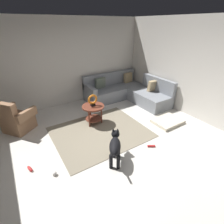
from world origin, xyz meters
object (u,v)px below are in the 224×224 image
object	(u,v)px
dog_toy_rope	(151,146)
dog_toy_bone	(30,169)
torus_sculpture	(93,100)
sectional_couch	(127,92)
side_table	(93,110)
armchair	(16,120)
dog_toy_ball	(55,173)
dog_bed_mat	(168,121)
dog	(115,146)

from	to	relation	value
dog_toy_rope	dog_toy_bone	size ratio (longest dim) A/B	0.96
torus_sculpture	dog_toy_rope	distance (m)	1.87
sectional_couch	dog_toy_rope	distance (m)	2.72
dog_toy_rope	torus_sculpture	bearing A→B (deg)	111.22
side_table	dog_toy_bone	world-z (taller)	side_table
sectional_couch	torus_sculpture	world-z (taller)	sectional_couch
armchair	dog_toy_ball	xyz separation A→B (m)	(0.37, -1.98, -0.28)
torus_sculpture	side_table	bearing A→B (deg)	0.00
armchair	dog_toy_rope	bearing A→B (deg)	8.12
sectional_couch	armchair	distance (m)	3.60
side_table	dog_toy_bone	size ratio (longest dim) A/B	3.33
dog_bed_mat	dog_toy_ball	bearing A→B (deg)	-177.48
armchair	torus_sculpture	bearing A→B (deg)	30.00
armchair	side_table	xyz separation A→B (m)	(1.82, -0.74, 0.09)
sectional_couch	dog_toy_rope	xyz separation A→B (m)	(-1.14, -2.45, -0.27)
dog_bed_mat	dog_toy_rope	xyz separation A→B (m)	(-1.13, -0.52, -0.02)
armchair	dog_toy_bone	distance (m)	1.63
sectional_couch	dog_toy_bone	distance (m)	3.98
sectional_couch	dog_toy_rope	world-z (taller)	sectional_couch
dog_toy_bone	dog_toy_ball	bearing A→B (deg)	-46.31
torus_sculpture	dog_toy_ball	distance (m)	2.03
sectional_couch	armchair	bearing A→B (deg)	-178.49
dog_bed_mat	dog_toy_bone	size ratio (longest dim) A/B	4.44
dog_toy_ball	dog_toy_rope	size ratio (longest dim) A/B	0.48
dog_bed_mat	armchair	bearing A→B (deg)	152.84
torus_sculpture	dog	xyz separation A→B (m)	(-0.30, -1.53, -0.33)
armchair	dog_bed_mat	xyz separation A→B (m)	(3.59, -1.84, -0.28)
side_table	torus_sculpture	bearing A→B (deg)	180.00
side_table	dog_toy_ball	xyz separation A→B (m)	(-1.45, -1.25, -0.38)
dog_toy_ball	dog_toy_rope	xyz separation A→B (m)	(2.08, -0.38, -0.02)
sectional_couch	side_table	size ratio (longest dim) A/B	3.75
dog_toy_bone	armchair	bearing A→B (deg)	90.24
sectional_couch	dog_toy_ball	bearing A→B (deg)	-147.23
dog_bed_mat	sectional_couch	bearing A→B (deg)	89.64
dog	dog_bed_mat	bearing A→B (deg)	46.98
dog	dog_toy_ball	size ratio (longest dim) A/B	8.70
sectional_couch	dog	xyz separation A→B (m)	(-2.08, -2.36, 0.09)
side_table	dog_toy_bone	xyz separation A→B (m)	(-1.82, -0.86, -0.39)
torus_sculpture	dog_toy_ball	xyz separation A→B (m)	(-1.45, -1.25, -0.67)
dog	dog_toy_rope	distance (m)	1.00
torus_sculpture	dog	distance (m)	1.60
dog_toy_ball	dog_toy_bone	size ratio (longest dim) A/B	0.46
dog_toy_ball	side_table	bearing A→B (deg)	40.61
armchair	dog_toy_bone	bearing A→B (deg)	-37.79
armchair	dog_toy_ball	size ratio (longest dim) A/B	12.04
dog_toy_ball	torus_sculpture	bearing A→B (deg)	40.61
sectional_couch	armchair	world-z (taller)	same
dog_toy_ball	dog_toy_bone	xyz separation A→B (m)	(-0.37, 0.38, -0.01)
dog_toy_rope	dog_toy_bone	distance (m)	2.56
sectional_couch	dog_toy_ball	xyz separation A→B (m)	(-3.23, -2.08, -0.25)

